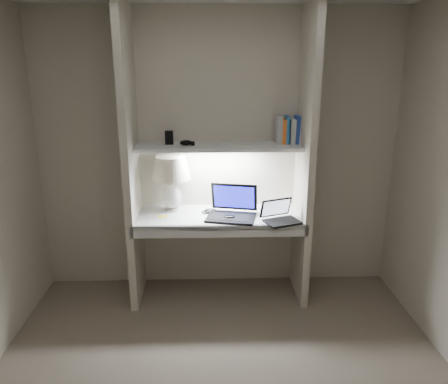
{
  "coord_description": "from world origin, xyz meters",
  "views": [
    {
      "loc": [
        -0.07,
        -2.34,
        2.07
      ],
      "look_at": [
        0.04,
        1.05,
        1.03
      ],
      "focal_mm": 35.0,
      "sensor_mm": 36.0,
      "label": 1
    }
  ],
  "objects_px": {
    "laptop_main": "(232,210)",
    "speaker": "(222,199)",
    "table_lamp": "(171,174)",
    "laptop_netbook": "(280,217)",
    "book_row": "(289,130)"
  },
  "relations": [
    {
      "from": "speaker",
      "to": "book_row",
      "type": "height_order",
      "value": "book_row"
    },
    {
      "from": "table_lamp",
      "to": "speaker",
      "type": "xyz_separation_m",
      "value": [
        0.45,
        0.1,
        -0.27
      ]
    },
    {
      "from": "laptop_netbook",
      "to": "table_lamp",
      "type": "bearing_deg",
      "value": 140.72
    },
    {
      "from": "table_lamp",
      "to": "laptop_main",
      "type": "distance_m",
      "value": 0.62
    },
    {
      "from": "table_lamp",
      "to": "laptop_netbook",
      "type": "height_order",
      "value": "table_lamp"
    },
    {
      "from": "book_row",
      "to": "speaker",
      "type": "bearing_deg",
      "value": 174.08
    },
    {
      "from": "table_lamp",
      "to": "laptop_netbook",
      "type": "xyz_separation_m",
      "value": [
        0.92,
        -0.3,
        -0.29
      ]
    },
    {
      "from": "laptop_main",
      "to": "book_row",
      "type": "distance_m",
      "value": 0.84
    },
    {
      "from": "speaker",
      "to": "book_row",
      "type": "distance_m",
      "value": 0.86
    },
    {
      "from": "laptop_main",
      "to": "speaker",
      "type": "height_order",
      "value": "laptop_main"
    },
    {
      "from": "table_lamp",
      "to": "speaker",
      "type": "relative_size",
      "value": 3.79
    },
    {
      "from": "laptop_main",
      "to": "speaker",
      "type": "distance_m",
      "value": 0.28
    },
    {
      "from": "laptop_main",
      "to": "laptop_netbook",
      "type": "distance_m",
      "value": 0.42
    },
    {
      "from": "table_lamp",
      "to": "speaker",
      "type": "bearing_deg",
      "value": 12.63
    },
    {
      "from": "laptop_netbook",
      "to": "speaker",
      "type": "xyz_separation_m",
      "value": [
        -0.47,
        0.4,
        0.02
      ]
    }
  ]
}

